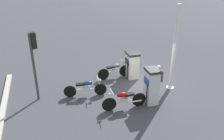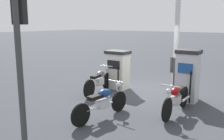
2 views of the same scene
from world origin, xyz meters
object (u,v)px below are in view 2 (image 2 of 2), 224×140
object	(u,v)px
motorcycle_extra	(102,102)
canopy_support_pole	(177,36)
motorcycle_near_pump	(99,81)
fuel_pump_near	(118,69)
fuel_pump_far	(187,76)
motorcycle_far_pump	(176,98)
attendant_person	(178,70)
roadside_traffic_light	(20,40)

from	to	relation	value
motorcycle_extra	canopy_support_pole	xyz separation A→B (m)	(-4.35, 0.27, 1.60)
motorcycle_near_pump	fuel_pump_near	bearing A→B (deg)	170.64
fuel_pump_near	fuel_pump_far	size ratio (longest dim) A/B	0.88
fuel_pump_far	canopy_support_pole	distance (m)	2.21
fuel_pump_far	motorcycle_far_pump	xyz separation A→B (m)	(1.36, 0.19, -0.39)
motorcycle_far_pump	attendant_person	bearing A→B (deg)	-159.16
fuel_pump_far	roadside_traffic_light	size ratio (longest dim) A/B	0.53
fuel_pump_near	attendant_person	distance (m)	2.30
attendant_person	canopy_support_pole	xyz separation A→B (m)	(-1.01, -0.52, 1.15)
fuel_pump_near	fuel_pump_far	world-z (taller)	fuel_pump_far
motorcycle_near_pump	motorcycle_far_pump	world-z (taller)	same
canopy_support_pole	motorcycle_extra	bearing A→B (deg)	-3.49
motorcycle_far_pump	motorcycle_extra	bearing A→B (deg)	-45.80
motorcycle_extra	roadside_traffic_light	bearing A→B (deg)	-7.29
fuel_pump_far	fuel_pump_near	bearing A→B (deg)	-90.00
motorcycle_near_pump	canopy_support_pole	distance (m)	3.51
fuel_pump_near	motorcycle_extra	bearing A→B (deg)	27.31
motorcycle_extra	roadside_traffic_light	world-z (taller)	roadside_traffic_light
motorcycle_near_pump	roadside_traffic_light	size ratio (longest dim) A/B	0.60
motorcycle_extra	attendant_person	distance (m)	3.46
fuel_pump_near	attendant_person	bearing A→B (deg)	103.29
roadside_traffic_light	attendant_person	bearing A→B (deg)	169.13
motorcycle_far_pump	attendant_person	size ratio (longest dim) A/B	1.28
fuel_pump_far	canopy_support_pole	world-z (taller)	canopy_support_pole
fuel_pump_far	motorcycle_extra	world-z (taller)	fuel_pump_far
attendant_person	roadside_traffic_light	world-z (taller)	roadside_traffic_light
attendant_person	fuel_pump_near	bearing A→B (deg)	-76.71
motorcycle_far_pump	canopy_support_pole	bearing A→B (deg)	-156.93
motorcycle_near_pump	attendant_person	bearing A→B (deg)	121.89
fuel_pump_near	motorcycle_extra	xyz separation A→B (m)	(2.81, 1.45, -0.30)
motorcycle_far_pump	attendant_person	world-z (taller)	attendant_person
motorcycle_near_pump	roadside_traffic_light	bearing A→B (deg)	18.21
attendant_person	roadside_traffic_light	distance (m)	5.79
fuel_pump_near	canopy_support_pole	size ratio (longest dim) A/B	0.35
motorcycle_near_pump	motorcycle_extra	world-z (taller)	motorcycle_near_pump
fuel_pump_near	fuel_pump_far	bearing A→B (deg)	90.00
motorcycle_near_pump	motorcycle_extra	size ratio (longest dim) A/B	0.93
motorcycle_extra	attendant_person	xyz separation A→B (m)	(-3.34, 0.78, 0.45)
motorcycle_far_pump	fuel_pump_far	bearing A→B (deg)	-172.22
fuel_pump_far	attendant_person	xyz separation A→B (m)	(-0.53, -0.53, 0.05)
attendant_person	motorcycle_far_pump	bearing A→B (deg)	20.84
roadside_traffic_light	canopy_support_pole	world-z (taller)	canopy_support_pole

